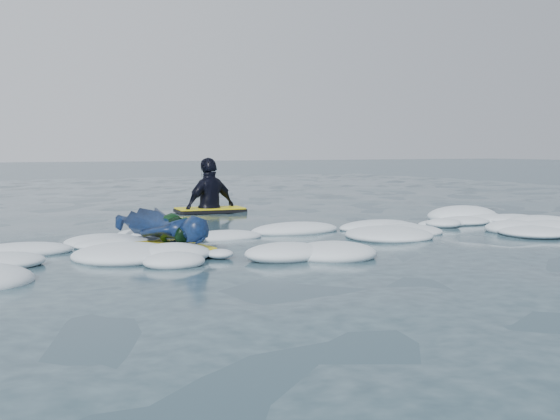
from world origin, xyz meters
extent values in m
plane|color=#172F37|center=(0.00, 0.00, 0.00)|extent=(120.00, 120.00, 0.00)
cube|color=black|center=(-0.90, 0.79, 0.04)|extent=(0.76, 1.22, 0.06)
cube|color=yellow|center=(-0.90, 0.79, 0.08)|extent=(0.73, 1.19, 0.02)
imported|color=navy|center=(-0.90, 1.04, 0.26)|extent=(0.95, 1.82, 0.41)
cube|color=black|center=(-0.79, 0.78, 0.03)|extent=(0.44, 0.74, 0.04)
cube|color=yellow|center=(-0.79, 0.78, 0.05)|extent=(0.42, 0.72, 0.01)
cube|color=blue|center=(-0.79, 0.78, 0.06)|extent=(0.17, 0.68, 0.00)
imported|color=#0F3714|center=(-0.79, 0.98, 0.22)|extent=(0.60, 1.10, 0.40)
cube|color=black|center=(1.28, 5.20, 0.04)|extent=(1.31, 0.81, 0.06)
cube|color=yellow|center=(1.28, 5.20, 0.08)|extent=(1.28, 0.78, 0.02)
imported|color=black|center=(1.28, 5.20, 0.08)|extent=(1.18, 0.77, 1.86)
camera|label=1|loc=(-3.37, -6.80, 1.16)|focal=45.00mm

